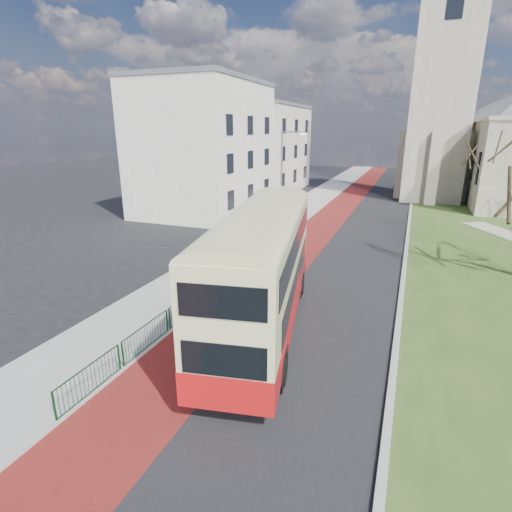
% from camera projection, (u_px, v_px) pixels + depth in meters
% --- Properties ---
extents(ground, '(160.00, 160.00, 0.00)m').
position_uv_depth(ground, '(252.00, 323.00, 17.80)').
color(ground, black).
rests_on(ground, ground).
extents(road_carriageway, '(9.00, 120.00, 0.01)m').
position_uv_depth(road_carriageway, '(352.00, 227.00, 35.02)').
color(road_carriageway, black).
rests_on(road_carriageway, ground).
extents(bus_lane, '(3.40, 120.00, 0.01)m').
position_uv_depth(bus_lane, '(322.00, 225.00, 35.96)').
color(bus_lane, '#591414').
rests_on(bus_lane, ground).
extents(pavement_west, '(4.00, 120.00, 0.12)m').
position_uv_depth(pavement_west, '(282.00, 221.00, 37.26)').
color(pavement_west, gray).
rests_on(pavement_west, ground).
extents(kerb_west, '(0.25, 120.00, 0.13)m').
position_uv_depth(kerb_west, '(303.00, 223.00, 36.56)').
color(kerb_west, '#999993').
rests_on(kerb_west, ground).
extents(kerb_east, '(0.25, 80.00, 0.13)m').
position_uv_depth(kerb_east, '(409.00, 226.00, 35.19)').
color(kerb_east, '#999993').
rests_on(kerb_east, ground).
extents(pedestrian_railing, '(0.07, 24.00, 1.12)m').
position_uv_depth(pedestrian_railing, '(229.00, 274.00, 22.20)').
color(pedestrian_railing, '#0C3618').
rests_on(pedestrian_railing, ground).
extents(gothic_church, '(16.38, 18.00, 40.00)m').
position_uv_depth(gothic_church, '(490.00, 82.00, 43.17)').
color(gothic_church, gray).
rests_on(gothic_church, ground).
extents(street_block_near, '(10.30, 14.30, 13.00)m').
position_uv_depth(street_block_near, '(204.00, 147.00, 40.19)').
color(street_block_near, beige).
rests_on(street_block_near, ground).
extents(street_block_far, '(10.30, 16.30, 11.50)m').
position_uv_depth(street_block_far, '(260.00, 148.00, 54.61)').
color(street_block_far, beige).
rests_on(street_block_far, ground).
extents(streetlamp, '(2.13, 0.18, 8.00)m').
position_uv_depth(streetlamp, '(283.00, 174.00, 33.88)').
color(streetlamp, gray).
rests_on(streetlamp, pavement_west).
extents(bus, '(5.05, 12.58, 5.13)m').
position_uv_depth(bus, '(262.00, 265.00, 16.39)').
color(bus, '#A90F10').
rests_on(bus, ground).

